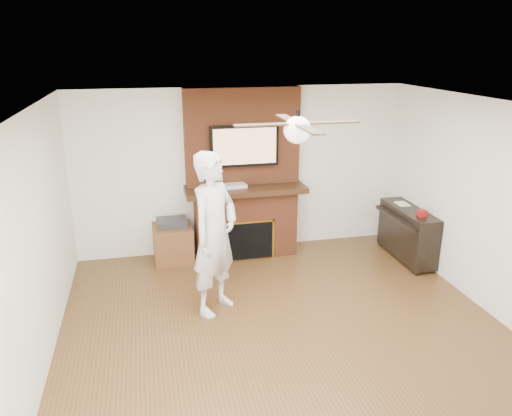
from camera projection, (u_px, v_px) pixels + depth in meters
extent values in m
cube|color=#4E3216|center=(292.00, 350.00, 5.45)|extent=(5.36, 5.86, 0.18)
cube|color=white|center=(298.00, 101.00, 4.60)|extent=(5.36, 5.86, 0.18)
cube|color=white|center=(240.00, 169.00, 7.65)|extent=(5.36, 0.18, 2.50)
cube|color=white|center=(19.00, 259.00, 4.48)|extent=(0.18, 5.86, 2.50)
cube|color=brown|center=(245.00, 223.00, 7.57)|extent=(1.50, 0.50, 1.00)
cube|color=black|center=(245.00, 189.00, 7.38)|extent=(1.78, 0.64, 0.08)
cube|color=brown|center=(242.00, 137.00, 7.30)|extent=(1.70, 0.20, 1.42)
cube|color=black|center=(249.00, 241.00, 7.40)|extent=(0.70, 0.06, 0.55)
cube|color=#BF8C2D|center=(249.00, 222.00, 7.30)|extent=(0.78, 0.02, 0.03)
cube|color=#BF8C2D|center=(224.00, 243.00, 7.31)|extent=(0.03, 0.02, 0.61)
cube|color=#BF8C2D|center=(273.00, 239.00, 7.47)|extent=(0.03, 0.02, 0.61)
cube|color=black|center=(244.00, 146.00, 7.21)|extent=(1.00, 0.07, 0.60)
cube|color=tan|center=(245.00, 146.00, 7.17)|extent=(0.92, 0.01, 0.52)
cylinder|color=black|center=(298.00, 118.00, 4.65)|extent=(0.04, 0.04, 0.14)
sphere|color=white|center=(297.00, 130.00, 4.69)|extent=(0.26, 0.26, 0.26)
cube|color=black|center=(331.00, 122.00, 4.74)|extent=(0.55, 0.11, 0.01)
cube|color=black|center=(288.00, 119.00, 4.97)|extent=(0.11, 0.55, 0.01)
cube|color=black|center=(263.00, 125.00, 4.60)|extent=(0.55, 0.11, 0.01)
cube|color=black|center=(309.00, 129.00, 4.36)|extent=(0.11, 0.55, 0.01)
imported|color=silver|center=(214.00, 234.00, 5.81)|extent=(0.84, 0.85, 1.96)
cube|color=brown|center=(173.00, 243.00, 7.40)|extent=(0.57, 0.57, 0.54)
cube|color=#2A2B2D|center=(172.00, 223.00, 7.29)|extent=(0.44, 0.35, 0.11)
cube|color=black|center=(408.00, 233.00, 7.41)|extent=(0.35, 1.20, 0.74)
cube|color=black|center=(418.00, 253.00, 6.91)|extent=(0.06, 0.09, 0.65)
cube|color=black|center=(383.00, 227.00, 7.90)|extent=(0.06, 0.09, 0.65)
cube|color=black|center=(397.00, 218.00, 7.29)|extent=(0.13, 1.11, 0.05)
cube|color=silver|center=(402.00, 204.00, 7.50)|extent=(0.17, 0.23, 0.01)
cube|color=maroon|center=(422.00, 213.00, 6.98)|extent=(0.11, 0.11, 0.09)
cube|color=silver|center=(233.00, 186.00, 7.30)|extent=(0.39, 0.26, 0.05)
cylinder|color=#BA5715|center=(240.00, 255.00, 7.52)|extent=(0.07, 0.07, 0.11)
cylinder|color=#33742E|center=(249.00, 255.00, 7.56)|extent=(0.07, 0.07, 0.08)
cylinder|color=beige|center=(255.00, 254.00, 7.55)|extent=(0.09, 0.09, 0.11)
cylinder|color=#3862AA|center=(266.00, 253.00, 7.65)|extent=(0.06, 0.06, 0.07)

